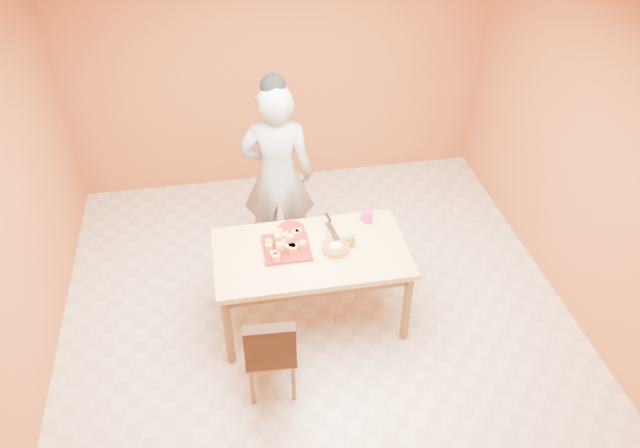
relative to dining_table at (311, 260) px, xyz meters
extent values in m
plane|color=beige|center=(0.05, -0.17, -0.67)|extent=(5.00, 5.00, 0.00)
plane|color=white|center=(0.05, -0.17, 2.03)|extent=(5.00, 5.00, 0.00)
plane|color=#B25D29|center=(0.05, 2.33, 0.68)|extent=(4.50, 0.00, 4.50)
plane|color=#B25D29|center=(-2.20, -0.17, 0.68)|extent=(0.00, 5.00, 5.00)
plane|color=#B25D29|center=(2.30, -0.17, 0.68)|extent=(0.00, 5.00, 5.00)
cube|color=#E1C975|center=(0.00, 0.00, 0.07)|extent=(1.60, 0.90, 0.05)
cube|color=brown|center=(0.00, 0.00, -0.01)|extent=(1.48, 0.78, 0.10)
cylinder|color=brown|center=(-0.74, -0.39, -0.31)|extent=(0.07, 0.07, 0.71)
cylinder|color=brown|center=(-0.74, 0.39, -0.31)|extent=(0.07, 0.07, 0.71)
cylinder|color=brown|center=(0.74, -0.39, -0.31)|extent=(0.07, 0.07, 0.71)
cylinder|color=brown|center=(0.74, 0.39, -0.31)|extent=(0.07, 0.07, 0.71)
imported|color=gray|center=(-0.16, 0.90, 0.26)|extent=(0.74, 0.54, 1.85)
cube|color=maroon|center=(-0.19, 0.06, 0.11)|extent=(0.39, 0.39, 0.02)
cylinder|color=maroon|center=(-0.12, 0.31, 0.10)|extent=(0.25, 0.25, 0.01)
cylinder|color=white|center=(0.20, -0.04, 0.10)|extent=(0.29, 0.29, 0.01)
cylinder|color=#CE7935|center=(0.20, -0.04, 0.13)|extent=(0.31, 0.31, 0.05)
cube|color=silver|center=(0.21, 0.14, 0.17)|extent=(0.09, 0.26, 0.01)
ellipsoid|color=olive|center=(0.33, 0.01, 0.16)|extent=(0.10, 0.08, 0.13)
cylinder|color=#B31A6B|center=(0.56, 0.30, 0.15)|extent=(0.08, 0.08, 0.11)
cylinder|color=#3A1B0F|center=(0.55, 0.35, 0.11)|extent=(0.11, 0.11, 0.03)
camera|label=1|loc=(-0.63, -3.87, 3.42)|focal=35.00mm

